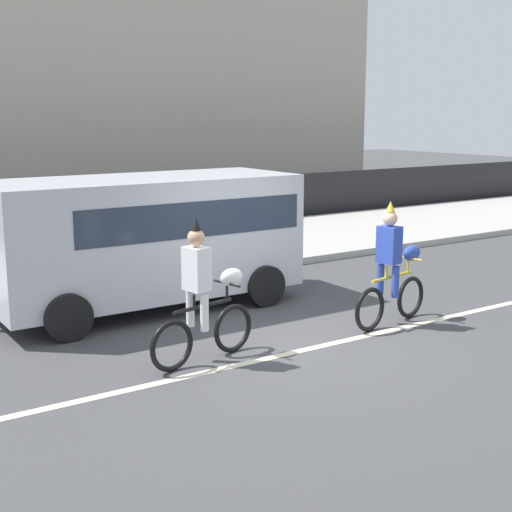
% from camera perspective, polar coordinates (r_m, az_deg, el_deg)
% --- Properties ---
extents(ground_plane, '(80.00, 80.00, 0.00)m').
position_cam_1_polar(ground_plane, '(10.36, 2.85, -6.63)').
color(ground_plane, '#424244').
extents(road_centre_line, '(36.00, 0.14, 0.01)m').
position_cam_1_polar(road_centre_line, '(9.98, 4.57, -7.34)').
color(road_centre_line, beige).
rests_on(road_centre_line, ground).
extents(sidewalk_curb, '(60.00, 5.00, 0.15)m').
position_cam_1_polar(sidewalk_curb, '(15.87, -11.24, -0.22)').
color(sidewalk_curb, '#ADAAA3').
rests_on(sidewalk_curb, ground).
extents(fence_line, '(40.00, 0.08, 1.40)m').
position_cam_1_polar(fence_line, '(18.45, -14.79, 3.19)').
color(fence_line, black).
rests_on(fence_line, ground).
extents(parade_cyclist_zebra, '(1.70, 0.54, 1.92)m').
position_cam_1_polar(parade_cyclist_zebra, '(9.24, -4.19, -3.46)').
color(parade_cyclist_zebra, black).
rests_on(parade_cyclist_zebra, ground).
extents(parade_cyclist_cobalt, '(1.71, 0.53, 1.92)m').
position_cam_1_polar(parade_cyclist_cobalt, '(11.04, 10.87, -1.17)').
color(parade_cyclist_cobalt, black).
rests_on(parade_cyclist_cobalt, ground).
extents(parked_van_silver, '(5.00, 2.22, 2.18)m').
position_cam_1_polar(parked_van_silver, '(11.86, -8.54, 1.92)').
color(parked_van_silver, silver).
rests_on(parked_van_silver, ground).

